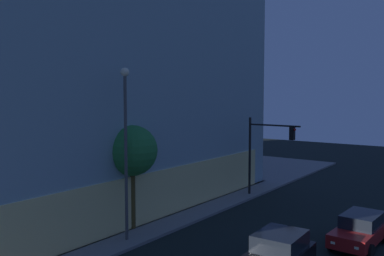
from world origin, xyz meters
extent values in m
cube|color=#F8E28C|center=(10.56, 7.32, 1.59)|extent=(28.75, 0.60, 2.88)
cylinder|color=black|center=(21.68, 5.78, 3.00)|extent=(0.18, 0.18, 5.71)
cylinder|color=black|center=(21.58, 3.80, 5.36)|extent=(0.32, 3.96, 0.12)
cube|color=black|center=(21.51, 2.41, 4.86)|extent=(0.34, 0.34, 0.90)
sphere|color=red|center=(21.50, 2.23, 5.14)|extent=(0.18, 0.18, 0.18)
cylinder|color=#4B4B4B|center=(9.16, 6.01, 4.31)|extent=(0.16, 0.16, 8.32)
sphere|color=#F9EFC6|center=(9.16, 6.01, 8.62)|extent=(0.44, 0.44, 0.44)
cylinder|color=brown|center=(10.66, 7.05, 1.76)|extent=(0.29, 0.29, 3.21)
sphere|color=#297A36|center=(10.66, 7.05, 4.47)|extent=(2.78, 2.78, 2.78)
cube|color=black|center=(10.31, -1.83, 1.40)|extent=(2.26, 1.86, 0.70)
cylinder|color=black|center=(11.23, -0.81, 0.32)|extent=(0.64, 0.26, 0.63)
cube|color=maroon|center=(15.57, -3.69, 0.67)|extent=(4.40, 1.99, 0.64)
cube|color=black|center=(15.89, -3.71, 1.29)|extent=(2.45, 1.72, 0.61)
cube|color=#F9F4CC|center=(13.43, -4.13, 0.67)|extent=(0.13, 0.21, 0.12)
cube|color=#F9F4CC|center=(13.49, -3.06, 0.67)|extent=(0.13, 0.21, 0.12)
cylinder|color=black|center=(14.19, -4.52, 0.35)|extent=(0.70, 0.27, 0.69)
cylinder|color=black|center=(14.27, -2.74, 0.35)|extent=(0.70, 0.27, 0.69)
cylinder|color=black|center=(16.95, -2.86, 0.35)|extent=(0.70, 0.27, 0.69)
camera|label=1|loc=(-5.50, -8.90, 7.46)|focal=38.86mm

